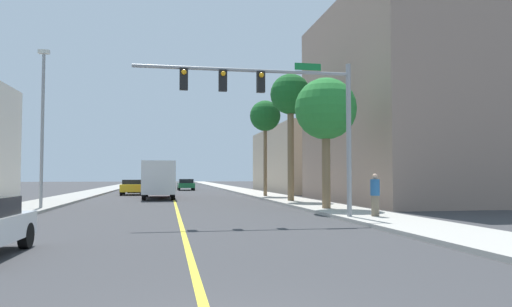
% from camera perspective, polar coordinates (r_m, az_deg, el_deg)
% --- Properties ---
extents(ground, '(192.00, 192.00, 0.00)m').
position_cam_1_polar(ground, '(46.85, -10.02, -4.83)').
color(ground, '#38383A').
extents(sidewalk_left, '(3.08, 168.00, 0.15)m').
position_cam_1_polar(sidewalk_left, '(47.43, -19.69, -4.60)').
color(sidewalk_left, '#9E9B93').
rests_on(sidewalk_left, ground).
extents(sidewalk_right, '(3.08, 168.00, 0.15)m').
position_cam_1_polar(sidewalk_right, '(47.60, -0.37, -4.75)').
color(sidewalk_right, '#B2ADA3').
rests_on(sidewalk_right, ground).
extents(lane_marking_center, '(0.16, 144.00, 0.01)m').
position_cam_1_polar(lane_marking_center, '(46.85, -10.02, -4.83)').
color(lane_marking_center, yellow).
rests_on(lane_marking_center, ground).
extents(building_right_near, '(11.00, 16.13, 13.60)m').
position_cam_1_polar(building_right_near, '(34.70, 18.17, 5.74)').
color(building_right_near, gray).
rests_on(building_right_near, ground).
extents(building_right_far, '(10.71, 19.68, 7.06)m').
position_cam_1_polar(building_right_far, '(54.16, 7.07, -0.82)').
color(building_right_far, tan).
rests_on(building_right_far, ground).
extents(traffic_signal_mast, '(8.78, 0.36, 6.27)m').
position_cam_1_polar(traffic_signal_mast, '(19.08, 2.89, 6.37)').
color(traffic_signal_mast, gray).
rests_on(traffic_signal_mast, sidewalk_right).
extents(street_lamp, '(0.56, 0.28, 8.21)m').
position_cam_1_polar(street_lamp, '(26.94, -24.34, 3.69)').
color(street_lamp, gray).
rests_on(street_lamp, sidewalk_left).
extents(palm_near, '(3.16, 3.16, 6.67)m').
position_cam_1_polar(palm_near, '(24.58, 8.40, 5.19)').
color(palm_near, brown).
rests_on(palm_near, sidewalk_right).
extents(palm_mid, '(2.70, 2.70, 8.44)m').
position_cam_1_polar(palm_mid, '(31.84, 4.18, 6.77)').
color(palm_mid, brown).
rests_on(palm_mid, sidewalk_right).
extents(palm_far, '(2.51, 2.51, 7.80)m').
position_cam_1_polar(palm_far, '(38.81, 1.12, 4.40)').
color(palm_far, brown).
rests_on(palm_far, sidewalk_right).
extents(car_yellow, '(1.98, 4.17, 1.41)m').
position_cam_1_polar(car_yellow, '(45.63, -14.68, -3.92)').
color(car_yellow, gold).
rests_on(car_yellow, ground).
extents(car_green, '(2.02, 4.56, 1.37)m').
position_cam_1_polar(car_green, '(58.68, -8.44, -3.70)').
color(car_green, '#196638').
rests_on(car_green, ground).
extents(car_red, '(2.06, 4.59, 1.33)m').
position_cam_1_polar(car_red, '(52.49, -14.13, -3.78)').
color(car_red, red).
rests_on(car_red, ground).
extents(delivery_truck, '(2.48, 8.38, 2.87)m').
position_cam_1_polar(delivery_truck, '(37.86, -11.62, -3.00)').
color(delivery_truck, red).
rests_on(delivery_truck, ground).
extents(pedestrian, '(0.38, 0.38, 1.74)m').
position_cam_1_polar(pedestrian, '(19.99, 14.16, -4.86)').
color(pedestrian, '#726651').
rests_on(pedestrian, sidewalk_right).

